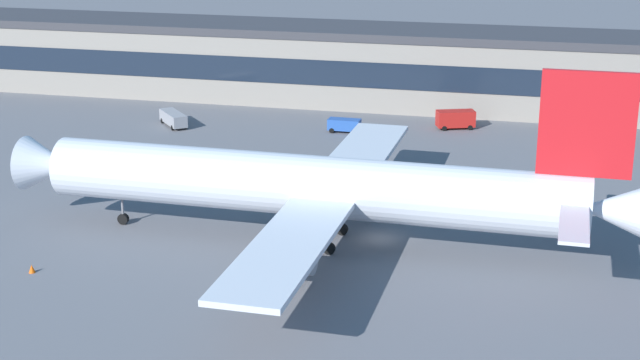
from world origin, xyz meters
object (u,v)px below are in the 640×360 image
object	(u,v)px
belt_loader	(173,118)
traffic_cone_0	(32,269)
airliner	(319,187)
follow_me_car	(344,124)
baggage_tug	(588,132)
crew_van	(456,118)

from	to	relation	value
belt_loader	traffic_cone_0	xyz separation A→B (m)	(7.89, -52.09, -0.78)
airliner	traffic_cone_0	bearing A→B (deg)	-150.06
airliner	follow_me_car	world-z (taller)	airliner
follow_me_car	traffic_cone_0	world-z (taller)	follow_me_car
airliner	belt_loader	size ratio (longest dim) A/B	9.95
follow_me_car	baggage_tug	xyz separation A→B (m)	(32.36, 3.63, -0.00)
airliner	belt_loader	xyz separation A→B (m)	(-30.84, 38.87, -4.50)
belt_loader	follow_me_car	size ratio (longest dim) A/B	1.39
baggage_tug	crew_van	bearing A→B (deg)	173.39
crew_van	baggage_tug	distance (m)	17.73
airliner	belt_loader	distance (m)	49.82
traffic_cone_0	follow_me_car	bearing A→B (deg)	73.45
follow_me_car	baggage_tug	size ratio (longest dim) A/B	1.14
crew_van	belt_loader	distance (m)	39.60
follow_me_car	crew_van	bearing A→B (deg)	21.02
belt_loader	follow_me_car	xyz separation A→B (m)	(24.05, 2.30, -0.06)
airliner	baggage_tug	distance (m)	51.78
baggage_tug	belt_loader	bearing A→B (deg)	-174.01
belt_loader	traffic_cone_0	size ratio (longest dim) A/B	8.26
baggage_tug	airliner	bearing A→B (deg)	-119.72
airliner	crew_van	world-z (taller)	airliner
belt_loader	baggage_tug	distance (m)	56.72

